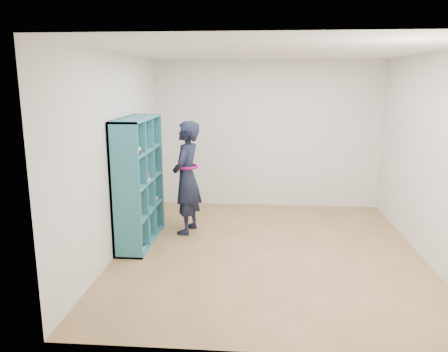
{
  "coord_description": "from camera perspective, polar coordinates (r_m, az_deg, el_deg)",
  "views": [
    {
      "loc": [
        -0.15,
        -5.54,
        2.25
      ],
      "look_at": [
        -0.62,
        0.3,
        0.96
      ],
      "focal_mm": 35.0,
      "sensor_mm": 36.0,
      "label": 1
    }
  ],
  "objects": [
    {
      "name": "floor",
      "position": [
        5.99,
        5.74,
        -9.75
      ],
      "size": [
        4.5,
        4.5,
        0.0
      ],
      "primitive_type": "plane",
      "color": "olive",
      "rests_on": "ground"
    },
    {
      "name": "ceiling",
      "position": [
        5.56,
        6.34,
        15.94
      ],
      "size": [
        4.5,
        4.5,
        0.0
      ],
      "primitive_type": "plane",
      "color": "white",
      "rests_on": "wall_back"
    },
    {
      "name": "wall_left",
      "position": [
        5.92,
        -13.73,
        2.81
      ],
      "size": [
        0.02,
        4.5,
        2.6
      ],
      "primitive_type": "cube",
      "color": "silver",
      "rests_on": "floor"
    },
    {
      "name": "wall_right",
      "position": [
        6.02,
        25.42,
        2.11
      ],
      "size": [
        0.02,
        4.5,
        2.6
      ],
      "primitive_type": "cube",
      "color": "silver",
      "rests_on": "floor"
    },
    {
      "name": "wall_back",
      "position": [
        7.85,
        5.64,
        5.4
      ],
      "size": [
        4.0,
        0.02,
        2.6
      ],
      "primitive_type": "cube",
      "color": "silver",
      "rests_on": "floor"
    },
    {
      "name": "wall_front",
      "position": [
        3.43,
        6.92,
        -3.79
      ],
      "size": [
        4.0,
        0.02,
        2.6
      ],
      "primitive_type": "cube",
      "color": "silver",
      "rests_on": "floor"
    },
    {
      "name": "bookshelf",
      "position": [
        6.18,
        -11.33,
        -0.89
      ],
      "size": [
        0.38,
        1.32,
        1.76
      ],
      "color": "#286D7D",
      "rests_on": "floor"
    },
    {
      "name": "person",
      "position": [
        6.47,
        -4.9,
        -0.22
      ],
      "size": [
        0.5,
        0.67,
        1.68
      ],
      "rotation": [
        0.0,
        0.0,
        -1.75
      ],
      "color": "black",
      "rests_on": "floor"
    },
    {
      "name": "smartphone",
      "position": [
        6.57,
        -5.94,
        0.93
      ],
      "size": [
        0.01,
        0.1,
        0.14
      ],
      "rotation": [
        0.24,
        0.0,
        0.02
      ],
      "color": "silver",
      "rests_on": "person"
    }
  ]
}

